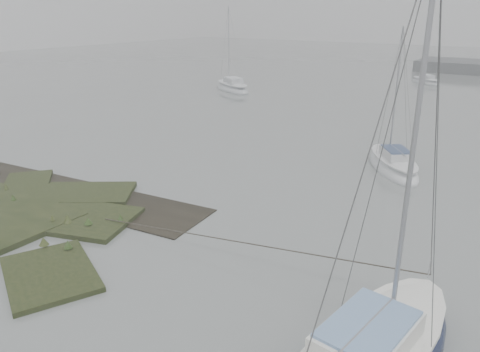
% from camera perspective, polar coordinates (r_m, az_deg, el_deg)
% --- Properties ---
extents(ground, '(160.00, 160.00, 0.00)m').
position_cam_1_polar(ground, '(40.42, 15.56, 7.77)').
color(ground, slate).
rests_on(ground, ground).
extents(sailboat_white, '(4.63, 5.41, 7.63)m').
position_cam_1_polar(sailboat_white, '(25.36, 18.15, 1.26)').
color(sailboat_white, white).
rests_on(sailboat_white, ground).
extents(sailboat_far_a, '(6.38, 4.90, 8.75)m').
position_cam_1_polar(sailboat_far_a, '(48.53, -0.94, 10.68)').
color(sailboat_far_a, '#B9BEC3').
rests_on(sailboat_far_a, ground).
extents(sailboat_far_c, '(4.41, 4.04, 6.37)m').
position_cam_1_polar(sailboat_far_c, '(57.39, 21.66, 10.65)').
color(sailboat_far_c, '#A3A9AC').
rests_on(sailboat_far_c, ground).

